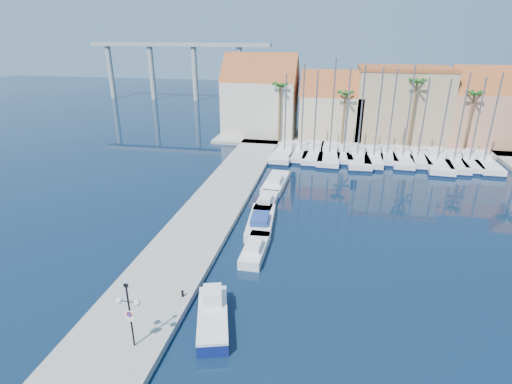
{
  "coord_description": "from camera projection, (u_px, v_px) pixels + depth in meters",
  "views": [
    {
      "loc": [
        2.59,
        -20.88,
        17.12
      ],
      "look_at": [
        -4.2,
        13.49,
        3.0
      ],
      "focal_mm": 28.0,
      "sensor_mm": 36.0,
      "label": 1
    }
  ],
  "objects": [
    {
      "name": "bollard",
      "position": [
        183.0,
        294.0,
        26.86
      ],
      "size": [
        0.18,
        0.18,
        0.44
      ],
      "primitive_type": "cylinder",
      "color": "black",
      "rests_on": "quay_west"
    },
    {
      "name": "motorboat_west_3",
      "position": [
        276.0,
        182.0,
        47.31
      ],
      "size": [
        2.56,
        7.18,
        1.4
      ],
      "rotation": [
        0.0,
        0.0,
        -0.04
      ],
      "color": "white",
      "rests_on": "ground"
    },
    {
      "name": "building_3",
      "position": [
        482.0,
        110.0,
        61.95
      ],
      "size": [
        10.3,
        8.0,
        12.0
      ],
      "color": "tan",
      "rests_on": "shore_north"
    },
    {
      "name": "palm_0",
      "position": [
        280.0,
        87.0,
        61.77
      ],
      "size": [
        2.6,
        2.6,
        10.15
      ],
      "color": "brown",
      "rests_on": "shore_north"
    },
    {
      "name": "fishing_boat",
      "position": [
        213.0,
        315.0,
        24.94
      ],
      "size": [
        3.28,
        5.74,
        1.91
      ],
      "rotation": [
        0.0,
        0.0,
        0.29
      ],
      "color": "navy",
      "rests_on": "ground"
    },
    {
      "name": "palm_3",
      "position": [
        474.0,
        96.0,
        56.91
      ],
      "size": [
        2.6,
        2.6,
        9.65
      ],
      "color": "brown",
      "rests_on": "shore_north"
    },
    {
      "name": "sailboat_12",
      "position": [
        468.0,
        161.0,
        54.74
      ],
      "size": [
        3.09,
        9.16,
        11.8
      ],
      "rotation": [
        0.0,
        0.0,
        -0.08
      ],
      "color": "white",
      "rests_on": "ground"
    },
    {
      "name": "ground",
      "position": [
        279.0,
        316.0,
        25.87
      ],
      "size": [
        260.0,
        260.0,
        0.0
      ],
      "primitive_type": "plane",
      "color": "black",
      "rests_on": "ground"
    },
    {
      "name": "sailboat_3",
      "position": [
        330.0,
        154.0,
        58.01
      ],
      "size": [
        3.36,
        11.61,
        13.93
      ],
      "rotation": [
        0.0,
        0.0,
        -0.03
      ],
      "color": "white",
      "rests_on": "ground"
    },
    {
      "name": "sailboat_0",
      "position": [
        285.0,
        152.0,
        58.99
      ],
      "size": [
        3.36,
        10.91,
        11.73
      ],
      "rotation": [
        0.0,
        0.0,
        -0.05
      ],
      "color": "white",
      "rests_on": "ground"
    },
    {
      "name": "sailboat_11",
      "position": [
        452.0,
        161.0,
        54.75
      ],
      "size": [
        2.86,
        10.02,
        12.35
      ],
      "rotation": [
        0.0,
        0.0,
        -0.02
      ],
      "color": "white",
      "rests_on": "ground"
    },
    {
      "name": "motorboat_west_2",
      "position": [
        266.0,
        202.0,
        41.79
      ],
      "size": [
        1.89,
        5.66,
        1.4
      ],
      "rotation": [
        0.0,
        0.0,
        -0.02
      ],
      "color": "white",
      "rests_on": "ground"
    },
    {
      "name": "palm_1",
      "position": [
        346.0,
        95.0,
        60.32
      ],
      "size": [
        2.6,
        2.6,
        9.15
      ],
      "color": "brown",
      "rests_on": "shore_north"
    },
    {
      "name": "lamp_post",
      "position": [
        129.0,
        306.0,
        21.71
      ],
      "size": [
        1.42,
        0.38,
        4.17
      ],
      "rotation": [
        0.0,
        0.0,
        -0.0
      ],
      "color": "black",
      "rests_on": "quay_west"
    },
    {
      "name": "sailboat_7",
      "position": [
        386.0,
        155.0,
        57.46
      ],
      "size": [
        2.48,
        8.43,
        12.54
      ],
      "rotation": [
        0.0,
        0.0,
        0.03
      ],
      "color": "white",
      "rests_on": "ground"
    },
    {
      "name": "palm_2",
      "position": [
        417.0,
        84.0,
        57.82
      ],
      "size": [
        2.6,
        2.6,
        11.15
      ],
      "color": "brown",
      "rests_on": "shore_north"
    },
    {
      "name": "viaduct",
      "position": [
        176.0,
        60.0,
        103.67
      ],
      "size": [
        48.0,
        2.2,
        14.45
      ],
      "color": "#9E9E99",
      "rests_on": "ground"
    },
    {
      "name": "building_0",
      "position": [
        261.0,
        98.0,
        67.99
      ],
      "size": [
        12.3,
        9.0,
        13.5
      ],
      "color": "beige",
      "rests_on": "shore_north"
    },
    {
      "name": "sailboat_4",
      "position": [
        343.0,
        154.0,
        57.88
      ],
      "size": [
        2.79,
        8.23,
        12.62
      ],
      "rotation": [
        0.0,
        0.0,
        0.08
      ],
      "color": "white",
      "rests_on": "ground"
    },
    {
      "name": "building_2",
      "position": [
        401.0,
        103.0,
        64.87
      ],
      "size": [
        14.2,
        10.2,
        11.5
      ],
      "color": "tan",
      "rests_on": "shore_north"
    },
    {
      "name": "quay_west",
      "position": [
        209.0,
        214.0,
        39.67
      ],
      "size": [
        6.0,
        77.0,
        0.5
      ],
      "primitive_type": "cube",
      "color": "gray",
      "rests_on": "ground"
    },
    {
      "name": "sailboat_2",
      "position": [
        314.0,
        153.0,
        58.62
      ],
      "size": [
        2.9,
        10.93,
        12.34
      ],
      "rotation": [
        0.0,
        0.0,
        0.0
      ],
      "color": "white",
      "rests_on": "ground"
    },
    {
      "name": "building_1",
      "position": [
        332.0,
        108.0,
        66.29
      ],
      "size": [
        10.3,
        8.0,
        11.0
      ],
      "color": "#C7AE8C",
      "rests_on": "shore_north"
    },
    {
      "name": "sailboat_1",
      "position": [
        301.0,
        152.0,
        58.71
      ],
      "size": [
        3.01,
        8.95,
        13.2
      ],
      "rotation": [
        0.0,
        0.0,
        -0.08
      ],
      "color": "white",
      "rests_on": "ground"
    },
    {
      "name": "motorboat_west_1",
      "position": [
        261.0,
        222.0,
        37.53
      ],
      "size": [
        2.78,
        7.19,
        1.4
      ],
      "rotation": [
        0.0,
        0.0,
        0.08
      ],
      "color": "white",
      "rests_on": "ground"
    },
    {
      "name": "shore_north",
      "position": [
        377.0,
        139.0,
        67.65
      ],
      "size": [
        54.0,
        16.0,
        0.5
      ],
      "primitive_type": "cube",
      "color": "gray",
      "rests_on": "ground"
    },
    {
      "name": "motorboat_west_0",
      "position": [
        255.0,
        249.0,
        32.81
      ],
      "size": [
        1.76,
        5.35,
        1.4
      ],
      "rotation": [
        0.0,
        0.0,
        -0.01
      ],
      "color": "white",
      "rests_on": "ground"
    },
    {
      "name": "sailboat_8",
      "position": [
        402.0,
        157.0,
        56.57
      ],
      "size": [
        3.46,
        10.49,
        13.14
      ],
      "rotation": [
        0.0,
        0.0,
        -0.07
      ],
      "color": "white",
      "rests_on": "ground"
    },
    {
      "name": "sailboat_13",
      "position": [
        482.0,
        162.0,
        54.61
      ],
      "size": [
        2.85,
        10.49,
        12.36
      ],
      "rotation": [
        0.0,
        0.0,
        -0.01
      ],
      "color": "white",
      "rests_on": "ground"
    },
    {
      "name": "sailboat_5",
      "position": [
        356.0,
        156.0,
        57.13
      ],
      "size": [
        3.83,
        11.93,
        13.05
      ],
      "rotation": [
        0.0,
        0.0,
        0.06
      ],
      "color": "white",
      "rests_on": "ground"
    },
    {
      "name": "sailboat_10",
      "position": [
        436.0,
        160.0,
        55.18
      ],
      "size": [
        3.99,
        12.1,
        11.6
      ],
      "rotation": [
        0.0,
        0.0,
        -0.07
      ],
      "color": "white",
      "rests_on": "ground"
    },
    {
      "name": "sailboat_6",
      "position": [
        373.0,
        157.0,
        56.62
      ],
      "size": [
        3.21,
        9.92,
        12.9
      ],
      "rotation": [
        0.0,
        0.0,
        -0.06
      ],
      "color": "white",
      "rests_on": "ground"
    },
    {
      "name": "sailboat_9",
      "position": [
        417.0,
        157.0,
        56.39
      ],
      "size": [
        2.68,
        9.15,
        11.55
      ],
      "rotation": [
        0.0,
        0.0,
        0.03
      ],
      "color": "white",
      "rests_on": "ground"
    }
  ]
}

